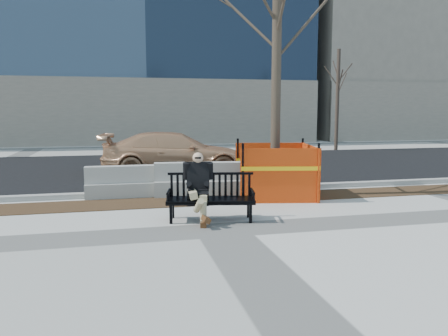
{
  "coord_description": "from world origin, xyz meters",
  "views": [
    {
      "loc": [
        -1.71,
        -7.44,
        2.09
      ],
      "look_at": [
        0.35,
        1.3,
        0.92
      ],
      "focal_mm": 35.76,
      "sensor_mm": 36.0,
      "label": 1
    }
  ],
  "objects": [
    {
      "name": "jersey_barrier_left",
      "position": [
        -1.18,
        3.44,
        0.0
      ],
      "size": [
        2.7,
        0.55,
        0.77
      ],
      "primitive_type": null,
      "rotation": [
        0.0,
        0.0,
        -0.01
      ],
      "color": "#A7A39C",
      "rests_on": "ground"
    },
    {
      "name": "asphalt_street",
      "position": [
        0.0,
        8.8,
        0.0
      ],
      "size": [
        60.0,
        10.4,
        0.01
      ],
      "primitive_type": "cube",
      "color": "black",
      "rests_on": "ground"
    },
    {
      "name": "seated_man",
      "position": [
        -0.27,
        0.79,
        0.0
      ],
      "size": [
        0.73,
        1.02,
        1.3
      ],
      "primitive_type": null,
      "rotation": [
        0.0,
        0.0,
        -0.2
      ],
      "color": "black",
      "rests_on": "ground"
    },
    {
      "name": "jersey_barrier_right",
      "position": [
        0.55,
        3.18,
        0.0
      ],
      "size": [
        2.96,
        0.93,
        0.84
      ],
      "primitive_type": null,
      "rotation": [
        0.0,
        0.0,
        -0.12
      ],
      "color": "#A8A59D",
      "rests_on": "ground"
    },
    {
      "name": "bench",
      "position": [
        -0.05,
        0.7,
        0.0
      ],
      "size": [
        1.79,
        0.93,
        0.91
      ],
      "primitive_type": null,
      "rotation": [
        0.0,
        0.0,
        -0.2
      ],
      "color": "black",
      "rests_on": "ground"
    },
    {
      "name": "far_tree_right",
      "position": [
        9.43,
        14.04,
        0.0
      ],
      "size": [
        2.27,
        2.27,
        5.63
      ],
      "primitive_type": null,
      "rotation": [
        0.0,
        0.0,
        0.09
      ],
      "color": "#42342A",
      "rests_on": "ground"
    },
    {
      "name": "sedan",
      "position": [
        0.08,
        7.07,
        0.0
      ],
      "size": [
        4.96,
        2.51,
        1.38
      ],
      "primitive_type": "imported",
      "rotation": [
        0.0,
        0.0,
        1.45
      ],
      "color": "tan",
      "rests_on": "ground"
    },
    {
      "name": "mulch_strip",
      "position": [
        0.0,
        2.6,
        0.0
      ],
      "size": [
        40.0,
        1.2,
        0.02
      ],
      "primitive_type": "cube",
      "color": "#47301C",
      "rests_on": "ground"
    },
    {
      "name": "tree_fence",
      "position": [
        1.97,
        2.74,
        0.0
      ],
      "size": [
        3.2,
        3.2,
        6.81
      ],
      "primitive_type": null,
      "rotation": [
        0.0,
        0.0,
        -0.2
      ],
      "color": "#FF4C10",
      "rests_on": "ground"
    },
    {
      "name": "ground",
      "position": [
        0.0,
        0.0,
        0.0
      ],
      "size": [
        120.0,
        120.0,
        0.0
      ],
      "primitive_type": "plane",
      "color": "beige",
      "rests_on": "ground"
    },
    {
      "name": "curb",
      "position": [
        0.0,
        3.55,
        0.06
      ],
      "size": [
        60.0,
        0.25,
        0.12
      ],
      "primitive_type": "cube",
      "color": "#9E9B93",
      "rests_on": "ground"
    }
  ]
}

